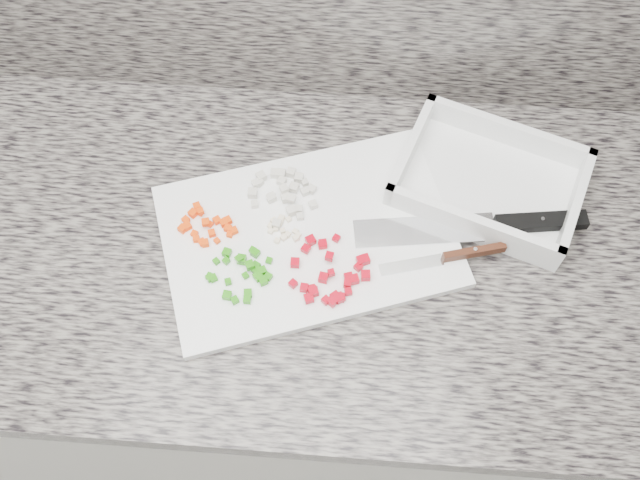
% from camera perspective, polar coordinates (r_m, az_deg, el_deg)
% --- Properties ---
extents(cabinet, '(3.92, 0.62, 0.86)m').
position_cam_1_polar(cabinet, '(1.53, -4.48, -8.09)').
color(cabinet, beige).
rests_on(cabinet, ground).
extents(countertop, '(3.96, 0.64, 0.04)m').
position_cam_1_polar(countertop, '(1.12, -6.06, -0.23)').
color(countertop, slate).
rests_on(countertop, cabinet).
extents(cutting_board, '(0.51, 0.42, 0.01)m').
position_cam_1_polar(cutting_board, '(1.09, -0.97, 0.32)').
color(cutting_board, white).
rests_on(cutting_board, countertop).
extents(carrot_pile, '(0.09, 0.08, 0.02)m').
position_cam_1_polar(carrot_pile, '(1.10, -9.09, 1.19)').
color(carrot_pile, '#FF4405').
rests_on(carrot_pile, cutting_board).
extents(onion_pile, '(0.11, 0.11, 0.02)m').
position_cam_1_polar(onion_pile, '(1.12, -3.02, 3.98)').
color(onion_pile, beige).
rests_on(onion_pile, cutting_board).
extents(green_pepper_pile, '(0.10, 0.10, 0.02)m').
position_cam_1_polar(green_pepper_pile, '(1.06, -6.13, -2.58)').
color(green_pepper_pile, '#24890C').
rests_on(green_pepper_pile, cutting_board).
extents(red_pepper_pile, '(0.12, 0.12, 0.02)m').
position_cam_1_polar(red_pepper_pile, '(1.05, 0.95, -2.86)').
color(red_pepper_pile, '#BA0214').
rests_on(red_pepper_pile, cutting_board).
extents(garlic_pile, '(0.05, 0.05, 0.01)m').
position_cam_1_polar(garlic_pile, '(1.09, -3.04, 0.97)').
color(garlic_pile, '#F6E6BE').
rests_on(garlic_pile, cutting_board).
extents(chef_knife, '(0.36, 0.09, 0.02)m').
position_cam_1_polar(chef_knife, '(1.12, 14.28, 1.19)').
color(chef_knife, silver).
rests_on(chef_knife, cutting_board).
extents(paring_knife, '(0.19, 0.06, 0.02)m').
position_cam_1_polar(paring_knife, '(1.08, 11.00, -1.21)').
color(paring_knife, silver).
rests_on(paring_knife, cutting_board).
extents(tray, '(0.33, 0.28, 0.06)m').
position_cam_1_polar(tray, '(1.16, 13.31, 4.48)').
color(tray, white).
rests_on(tray, countertop).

